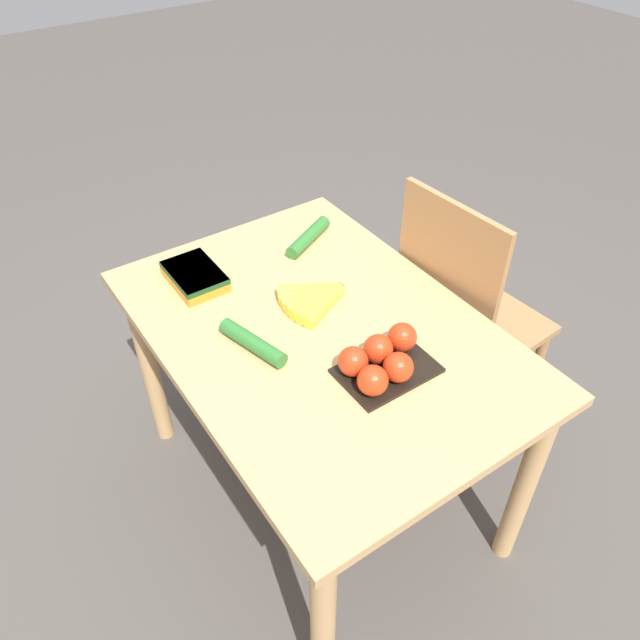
# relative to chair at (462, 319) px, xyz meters

# --- Properties ---
(ground_plane) EXTENTS (12.00, 12.00, 0.00)m
(ground_plane) POSITION_rel_chair_xyz_m (-0.02, -0.56, -0.51)
(ground_plane) COLOR #4C4742
(dining_table) EXTENTS (1.16, 0.81, 0.74)m
(dining_table) POSITION_rel_chair_xyz_m (-0.02, -0.56, 0.11)
(dining_table) COLOR tan
(dining_table) RESTS_ON ground_plane
(chair) EXTENTS (0.45, 0.43, 0.99)m
(chair) POSITION_rel_chair_xyz_m (0.00, 0.00, 0.00)
(chair) COLOR #A87547
(chair) RESTS_ON ground_plane
(banana_bunch) EXTENTS (0.20, 0.20, 0.04)m
(banana_bunch) POSITION_rel_chair_xyz_m (-0.12, -0.51, 0.24)
(banana_bunch) COLOR brown
(banana_bunch) RESTS_ON dining_table
(tomato_pack) EXTENTS (0.17, 0.24, 0.09)m
(tomato_pack) POSITION_rel_chair_xyz_m (0.21, -0.53, 0.27)
(tomato_pack) COLOR black
(tomato_pack) RESTS_ON dining_table
(carrot_bag) EXTENTS (0.20, 0.14, 0.05)m
(carrot_bag) POSITION_rel_chair_xyz_m (-0.39, -0.75, 0.25)
(carrot_bag) COLOR orange
(carrot_bag) RESTS_ON dining_table
(cucumber_near) EXTENTS (0.22, 0.09, 0.04)m
(cucumber_near) POSITION_rel_chair_xyz_m (-0.05, -0.75, 0.25)
(cucumber_near) COLOR #2D702D
(cucumber_near) RESTS_ON dining_table
(cucumber_far) EXTENTS (0.13, 0.21, 0.04)m
(cucumber_far) POSITION_rel_chair_xyz_m (-0.38, -0.35, 0.25)
(cucumber_far) COLOR #2D702D
(cucumber_far) RESTS_ON dining_table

